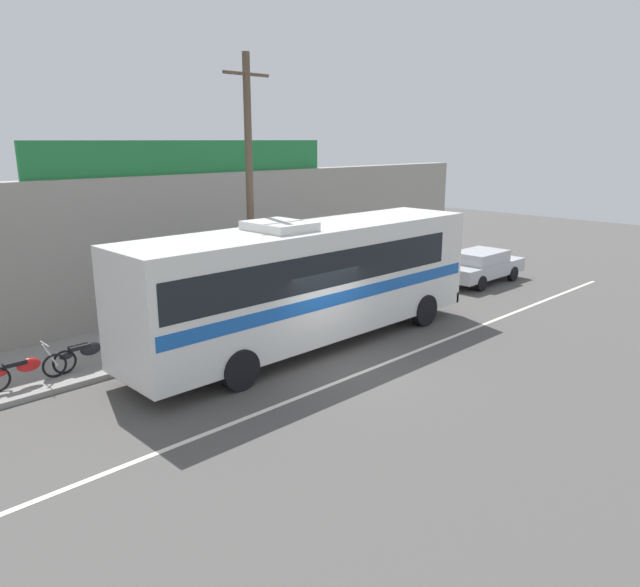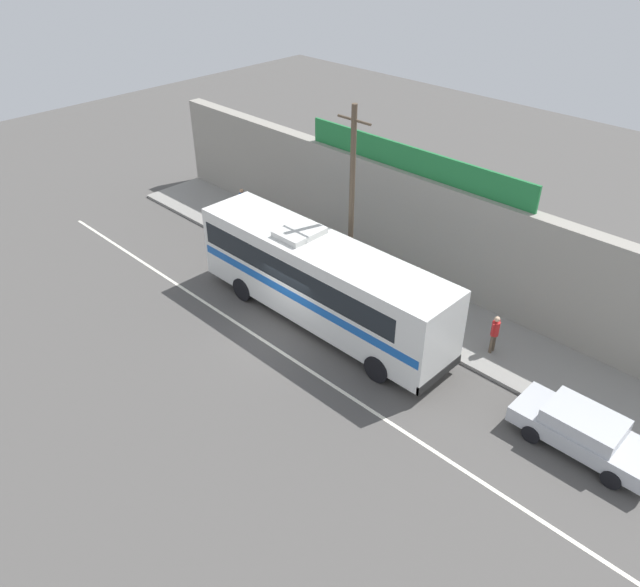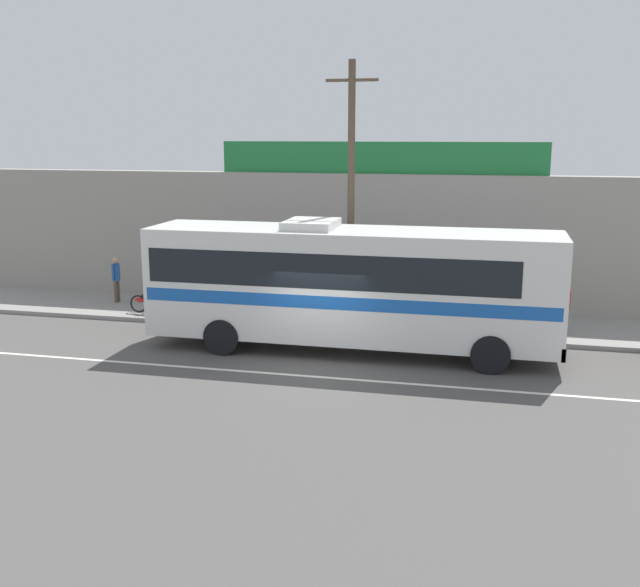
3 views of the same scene
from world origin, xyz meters
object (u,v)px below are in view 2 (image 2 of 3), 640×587
Objects in this scene: pedestrian_near_shop at (242,201)px; utility_pole at (352,204)px; motorcycle_orange at (250,232)px; motorcycle_blue at (299,256)px; motorcycle_black at (272,242)px; parked_car at (584,431)px; pedestrian_far_left at (305,234)px; intercity_bus at (319,277)px; pedestrian_far_right at (495,332)px.

utility_pole is at bearing -9.59° from pedestrian_near_shop.
motorcycle_orange and motorcycle_blue have the same top height.
motorcycle_black is 0.97× the size of motorcycle_orange.
pedestrian_far_left is (-15.00, 2.54, 0.42)m from parked_car.
parked_car is 2.28× the size of motorcycle_orange.
pedestrian_near_shop is at bearing 158.27° from intercity_bus.
motorcycle_blue is (3.46, 0.01, 0.00)m from motorcycle_orange.
intercity_bus is at bearing -23.76° from motorcycle_black.
intercity_bus is 6.20× the size of motorcycle_black.
utility_pole is 7.41m from pedestrian_far_right.
pedestrian_far_right is at bearing 6.76° from utility_pole.
motorcycle_blue is at bearing 176.37° from utility_pole.
pedestrian_near_shop is (-20.06, 2.91, 0.36)m from parked_car.
parked_car is at bearing 4.29° from intercity_bus.
motorcycle_black is (-5.60, 2.47, -1.50)m from intercity_bus.
pedestrian_far_left reaches higher than parked_car.
motorcycle_black is 3.95m from pedestrian_near_shop.
pedestrian_far_left is at bearing 18.01° from motorcycle_orange.
utility_pole is (-0.36, 2.20, 2.31)m from intercity_bus.
intercity_bus is 6.97m from pedestrian_far_right.
utility_pole is 5.08m from motorcycle_blue.
intercity_bus is 6.13× the size of motorcycle_blue.
intercity_bus is at bearing -32.98° from motorcycle_blue.
intercity_bus is at bearing -175.71° from parked_car.
pedestrian_far_left is at bearing 33.21° from motorcycle_black.
motorcycle_blue is at bearing 0.25° from motorcycle_orange.
motorcycle_orange is at bearing 174.92° from parked_car.
utility_pole reaches higher than motorcycle_blue.
motorcycle_black is 1.18× the size of pedestrian_far_right.
motorcycle_orange is at bearing -177.49° from motorcycle_black.
pedestrian_far_right is 0.92× the size of pedestrian_far_left.
utility_pole is 4.30× the size of motorcycle_blue.
motorcycle_orange is 3.46m from motorcycle_blue.
intercity_bus is 7.09× the size of pedestrian_near_shop.
intercity_bus reaches higher than parked_car.
motorcycle_black is 1.08× the size of pedestrian_far_left.
motorcycle_black is 1.71m from pedestrian_far_left.
pedestrian_near_shop is 15.56m from pedestrian_far_right.
pedestrian_near_shop reaches higher than motorcycle_black.
utility_pole reaches higher than pedestrian_near_shop.
motorcycle_orange is 1.18× the size of pedestrian_near_shop.
parked_car is 17.99m from motorcycle_orange.
pedestrian_far_right is (13.40, 0.58, 0.50)m from motorcycle_orange.
intercity_bus is 6.01× the size of motorcycle_orange.
intercity_bus is at bearing -21.73° from pedestrian_near_shop.
pedestrian_near_shop is 5.07m from pedestrian_far_left.
parked_car is 20.27m from pedestrian_near_shop.
intercity_bus is at bearing -154.43° from pedestrian_far_right.
pedestrian_near_shop is (-2.14, 1.32, 0.53)m from motorcycle_orange.
pedestrian_far_left reaches higher than pedestrian_near_shop.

